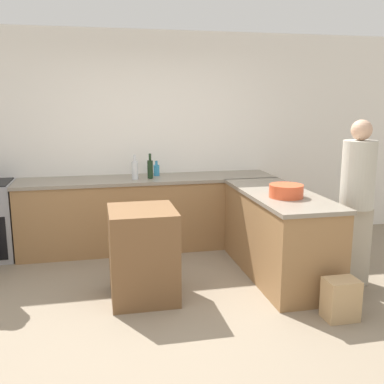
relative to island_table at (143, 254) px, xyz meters
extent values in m
plane|color=gray|center=(0.23, -0.43, -0.43)|extent=(14.00, 14.00, 0.00)
cube|color=white|center=(0.23, 1.82, 0.92)|extent=(8.00, 0.06, 2.70)
cube|color=olive|center=(0.23, 1.47, 0.00)|extent=(3.14, 0.64, 0.86)
cube|color=gray|center=(0.23, 1.47, 0.45)|extent=(3.17, 0.67, 0.04)
cube|color=olive|center=(1.47, 0.28, 0.00)|extent=(0.66, 1.74, 0.86)
cube|color=gray|center=(1.47, 0.28, 0.45)|extent=(0.69, 1.77, 0.04)
cube|color=brown|center=(0.00, 0.00, 0.00)|extent=(0.61, 0.65, 0.86)
cylinder|color=#DB512D|center=(1.43, 0.04, 0.53)|extent=(0.34, 0.34, 0.13)
cylinder|color=#338CBF|center=(0.35, 1.59, 0.53)|extent=(0.08, 0.08, 0.14)
cylinder|color=#338CBF|center=(0.35, 1.59, 0.63)|extent=(0.03, 0.03, 0.05)
cylinder|color=black|center=(0.25, 1.41, 0.58)|extent=(0.07, 0.07, 0.22)
cylinder|color=black|center=(0.25, 1.41, 0.73)|extent=(0.03, 0.03, 0.09)
cylinder|color=silver|center=(0.06, 1.38, 0.57)|extent=(0.08, 0.08, 0.22)
cylinder|color=silver|center=(0.06, 1.38, 0.72)|extent=(0.04, 0.04, 0.08)
cube|color=#ADA38E|center=(2.10, -0.13, -0.03)|extent=(0.29, 0.18, 0.80)
cylinder|color=#B7B2A3|center=(2.10, -0.13, 0.70)|extent=(0.32, 0.32, 0.66)
sphere|color=tan|center=(2.10, -0.13, 1.13)|extent=(0.20, 0.20, 0.20)
cube|color=tan|center=(1.60, -0.80, -0.25)|extent=(0.28, 0.21, 0.36)
camera|label=1|loc=(-0.40, -4.01, 1.42)|focal=42.00mm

